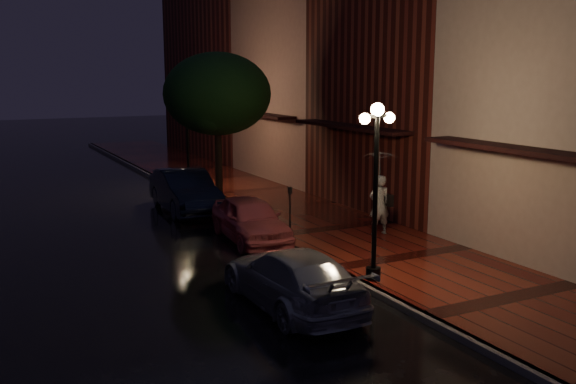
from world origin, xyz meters
TOP-DOWN VIEW (x-y plane):
  - ground at (0.00, 0.00)m, footprint 120.00×120.00m
  - sidewalk at (2.25, 0.00)m, footprint 4.50×60.00m
  - curb at (0.00, 0.00)m, footprint 0.25×60.00m
  - storefront_mid at (7.00, 2.00)m, footprint 5.00×8.00m
  - storefront_far at (7.00, 10.00)m, footprint 5.00×8.00m
  - storefront_extra at (7.00, 20.00)m, footprint 5.00×12.00m
  - streetlamp_near at (0.35, -5.00)m, footprint 0.96×0.36m
  - streetlamp_far at (0.35, 9.00)m, footprint 0.96×0.36m
  - street_tree at (0.61, 5.99)m, footprint 4.16×4.16m
  - pink_car at (-0.60, 0.27)m, footprint 1.97×4.18m
  - navy_car at (-1.03, 5.30)m, footprint 1.89×4.87m
  - silver_car at (-2.11, -5.38)m, footprint 1.90×4.58m
  - woman_with_umbrella at (3.10, -1.34)m, footprint 1.09×1.11m
  - parking_meter at (1.00, 0.69)m, footprint 0.13×0.10m

SIDE VIEW (x-z plane):
  - ground at x=0.00m, z-range 0.00..0.00m
  - sidewalk at x=2.25m, z-range 0.00..0.15m
  - curb at x=0.00m, z-range 0.00..0.15m
  - silver_car at x=-2.11m, z-range 0.00..1.32m
  - pink_car at x=-0.60m, z-range 0.00..1.38m
  - navy_car at x=-1.03m, z-range 0.00..1.58m
  - parking_meter at x=1.00m, z-range 0.29..1.65m
  - woman_with_umbrella at x=3.10m, z-range 0.57..3.20m
  - streetlamp_near at x=0.35m, z-range 0.45..4.76m
  - streetlamp_far at x=0.35m, z-range 0.45..4.76m
  - street_tree at x=0.61m, z-range 1.34..7.14m
  - storefront_far at x=7.00m, z-range 0.00..9.00m
  - storefront_extra at x=7.00m, z-range 0.00..10.00m
  - storefront_mid at x=7.00m, z-range 0.00..11.00m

